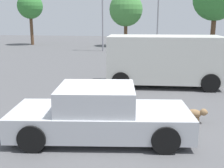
{
  "coord_description": "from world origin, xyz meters",
  "views": [
    {
      "loc": [
        0.94,
        -6.52,
        2.91
      ],
      "look_at": [
        -0.23,
        1.79,
        0.9
      ],
      "focal_mm": 44.03,
      "sensor_mm": 36.0,
      "label": 1
    }
  ],
  "objects_px": {
    "pedestrian": "(194,56)",
    "dog": "(196,113)",
    "light_post_near": "(102,0)",
    "sedan_foreground": "(100,114)",
    "van_white": "(164,59)"
  },
  "relations": [
    {
      "from": "pedestrian",
      "to": "dog",
      "type": "bearing_deg",
      "value": 125.8
    },
    {
      "from": "light_post_near",
      "to": "sedan_foreground",
      "type": "bearing_deg",
      "value": -80.33
    },
    {
      "from": "sedan_foreground",
      "to": "van_white",
      "type": "bearing_deg",
      "value": 66.34
    },
    {
      "from": "dog",
      "to": "van_white",
      "type": "distance_m",
      "value": 4.6
    },
    {
      "from": "sedan_foreground",
      "to": "light_post_near",
      "type": "bearing_deg",
      "value": 93.04
    },
    {
      "from": "dog",
      "to": "light_post_near",
      "type": "xyz_separation_m",
      "value": [
        -5.69,
        17.19,
        4.24
      ]
    },
    {
      "from": "pedestrian",
      "to": "light_post_near",
      "type": "distance_m",
      "value": 12.08
    },
    {
      "from": "sedan_foreground",
      "to": "pedestrian",
      "type": "bearing_deg",
      "value": 62.05
    },
    {
      "from": "sedan_foreground",
      "to": "van_white",
      "type": "height_order",
      "value": "van_white"
    },
    {
      "from": "dog",
      "to": "light_post_near",
      "type": "bearing_deg",
      "value": 116.88
    },
    {
      "from": "sedan_foreground",
      "to": "light_post_near",
      "type": "height_order",
      "value": "light_post_near"
    },
    {
      "from": "dog",
      "to": "pedestrian",
      "type": "distance_m",
      "value": 7.93
    },
    {
      "from": "pedestrian",
      "to": "sedan_foreground",
      "type": "bearing_deg",
      "value": 112.15
    },
    {
      "from": "sedan_foreground",
      "to": "dog",
      "type": "height_order",
      "value": "sedan_foreground"
    },
    {
      "from": "light_post_near",
      "to": "pedestrian",
      "type": "bearing_deg",
      "value": -54.19
    }
  ]
}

